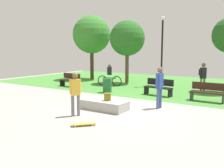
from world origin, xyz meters
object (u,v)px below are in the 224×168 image
at_px(skateboard_by_ledge, 84,124).
at_px(park_bench_near_lamppost, 70,80).
at_px(lamp_post, 162,45).
at_px(trash_bin, 107,85).
at_px(skater_watching, 159,84).
at_px(tree_leaning_ash, 92,35).
at_px(concrete_ledge, 105,105).
at_px(pedestrian_with_backpack, 203,75).
at_px(skater_performing_trick, 75,91).
at_px(park_bench_far_right, 208,92).
at_px(park_bench_far_left, 159,87).
at_px(tree_tall_oak, 127,39).
at_px(backpack_on_ledge, 107,97).
at_px(cyclist_on_bicycle, 109,77).

distance_m(skateboard_by_ledge, park_bench_near_lamppost, 8.90).
distance_m(lamp_post, trash_bin, 5.08).
bearing_deg(skater_watching, lamp_post, 110.57).
bearing_deg(tree_leaning_ash, trash_bin, -44.97).
bearing_deg(concrete_ledge, pedestrian_with_backpack, 68.71).
xyz_separation_m(skater_performing_trick, park_bench_far_right, (3.65, 5.45, -0.48)).
height_order(park_bench_far_right, pedestrian_with_backpack, pedestrian_with_backpack).
bearing_deg(trash_bin, park_bench_far_left, 14.56).
bearing_deg(tree_tall_oak, park_bench_far_left, -40.98).
bearing_deg(pedestrian_with_backpack, skateboard_by_ledge, -101.96).
height_order(park_bench_near_lamppost, trash_bin, park_bench_near_lamppost).
distance_m(backpack_on_ledge, trash_bin, 4.22).
bearing_deg(pedestrian_with_backpack, concrete_ledge, -111.29).
xyz_separation_m(tree_leaning_ash, trash_bin, (4.83, -4.83, -3.36)).
relative_size(skater_performing_trick, trash_bin, 1.98).
distance_m(backpack_on_ledge, skateboard_by_ledge, 2.31).
relative_size(concrete_ledge, cyclist_on_bicycle, 1.08).
distance_m(skater_performing_trick, park_bench_far_right, 6.57).
height_order(lamp_post, trash_bin, lamp_post).
relative_size(backpack_on_ledge, park_bench_near_lamppost, 0.20).
bearing_deg(lamp_post, trash_bin, -112.81).
height_order(concrete_ledge, pedestrian_with_backpack, pedestrian_with_backpack).
height_order(backpack_on_ledge, tree_leaning_ash, tree_leaning_ash).
bearing_deg(park_bench_near_lamppost, park_bench_far_left, 1.80).
height_order(skateboard_by_ledge, park_bench_near_lamppost, park_bench_near_lamppost).
xyz_separation_m(concrete_ledge, lamp_post, (-0.48, 7.61, 2.64)).
distance_m(skater_performing_trick, skater_watching, 3.59).
xyz_separation_m(lamp_post, cyclist_on_bicycle, (-3.22, -1.63, -2.20)).
bearing_deg(concrete_ledge, skater_performing_trick, -104.25).
relative_size(skater_watching, trash_bin, 2.13).
bearing_deg(tree_tall_oak, park_bench_far_right, -28.91).
xyz_separation_m(park_bench_near_lamppost, lamp_post, (5.17, 3.57, 2.35)).
bearing_deg(skater_watching, park_bench_near_lamppost, 160.79).
distance_m(skater_watching, tree_leaning_ash, 11.56).
height_order(skater_performing_trick, park_bench_near_lamppost, skater_performing_trick).
bearing_deg(park_bench_far_left, lamp_post, 109.20).
relative_size(park_bench_near_lamppost, lamp_post, 0.35).
height_order(skater_performing_trick, tree_leaning_ash, tree_leaning_ash).
bearing_deg(tree_leaning_ash, pedestrian_with_backpack, -11.05).
height_order(park_bench_far_left, trash_bin, park_bench_far_left).
height_order(trash_bin, cyclist_on_bicycle, cyclist_on_bicycle).
distance_m(park_bench_far_left, lamp_post, 4.27).
height_order(backpack_on_ledge, skateboard_by_ledge, backpack_on_ledge).
relative_size(skater_watching, park_bench_far_left, 1.08).
bearing_deg(tree_leaning_ash, backpack_on_ledge, -49.15).
bearing_deg(park_bench_far_right, lamp_post, 136.59).
height_order(skater_watching, park_bench_far_right, skater_watching).
bearing_deg(pedestrian_with_backpack, tree_tall_oak, 168.31).
bearing_deg(pedestrian_with_backpack, skater_performing_trick, -110.08).
bearing_deg(park_bench_near_lamppost, skater_performing_trick, -45.86).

